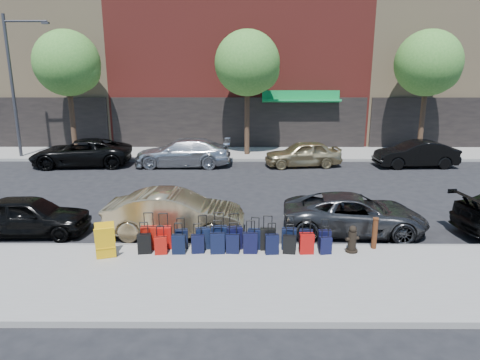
{
  "coord_description": "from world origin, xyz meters",
  "views": [
    {
      "loc": [
        0.18,
        -16.22,
        5.15
      ],
      "look_at": [
        0.12,
        -1.5,
        1.34
      ],
      "focal_mm": 32.0,
      "sensor_mm": 36.0,
      "label": 1
    }
  ],
  "objects_px": {
    "tree_left": "(70,65)",
    "suitcase_front_5": "(234,238)",
    "car_far_3": "(416,154)",
    "tree_center": "(250,65)",
    "fire_hydrant": "(352,240)",
    "car_far_0": "(81,153)",
    "car_near_0": "(29,216)",
    "bollard": "(375,233)",
    "car_near_1": "(175,214)",
    "car_near_2": "(354,214)",
    "streetlight": "(15,78)",
    "car_far_1": "(183,153)",
    "display_rack": "(105,242)",
    "tree_right": "(430,65)",
    "car_far_2": "(303,154)"
  },
  "relations": [
    {
      "from": "streetlight",
      "to": "car_near_1",
      "type": "relative_size",
      "value": 1.83
    },
    {
      "from": "car_near_2",
      "to": "display_rack",
      "type": "bearing_deg",
      "value": 111.06
    },
    {
      "from": "car_far_0",
      "to": "car_far_1",
      "type": "relative_size",
      "value": 1.02
    },
    {
      "from": "car_near_0",
      "to": "tree_left",
      "type": "bearing_deg",
      "value": 13.13
    },
    {
      "from": "car_near_0",
      "to": "car_far_0",
      "type": "bearing_deg",
      "value": 10.19
    },
    {
      "from": "tree_center",
      "to": "display_rack",
      "type": "height_order",
      "value": "tree_center"
    },
    {
      "from": "car_near_0",
      "to": "tree_right",
      "type": "bearing_deg",
      "value": -55.12
    },
    {
      "from": "car_near_0",
      "to": "car_far_0",
      "type": "xyz_separation_m",
      "value": [
        -2.02,
        10.15,
        0.1
      ]
    },
    {
      "from": "tree_right",
      "to": "car_near_2",
      "type": "xyz_separation_m",
      "value": [
        -7.32,
        -12.62,
        -4.78
      ]
    },
    {
      "from": "tree_center",
      "to": "suitcase_front_5",
      "type": "height_order",
      "value": "tree_center"
    },
    {
      "from": "streetlight",
      "to": "car_near_1",
      "type": "xyz_separation_m",
      "value": [
        10.86,
        -12.18,
        -3.94
      ]
    },
    {
      "from": "fire_hydrant",
      "to": "car_far_3",
      "type": "distance_m",
      "value": 13.19
    },
    {
      "from": "streetlight",
      "to": "car_near_0",
      "type": "relative_size",
      "value": 2.12
    },
    {
      "from": "tree_right",
      "to": "display_rack",
      "type": "relative_size",
      "value": 7.76
    },
    {
      "from": "car_far_0",
      "to": "car_far_3",
      "type": "height_order",
      "value": "car_far_0"
    },
    {
      "from": "fire_hydrant",
      "to": "car_far_1",
      "type": "height_order",
      "value": "car_far_1"
    },
    {
      "from": "suitcase_front_5",
      "to": "display_rack",
      "type": "distance_m",
      "value": 3.56
    },
    {
      "from": "tree_left",
      "to": "car_near_2",
      "type": "height_order",
      "value": "tree_left"
    },
    {
      "from": "car_near_1",
      "to": "fire_hydrant",
      "type": "bearing_deg",
      "value": -105.03
    },
    {
      "from": "tree_center",
      "to": "car_far_1",
      "type": "distance_m",
      "value": 6.55
    },
    {
      "from": "bollard",
      "to": "car_near_1",
      "type": "bearing_deg",
      "value": 167.02
    },
    {
      "from": "fire_hydrant",
      "to": "display_rack",
      "type": "xyz_separation_m",
      "value": [
        -6.83,
        -0.41,
        0.11
      ]
    },
    {
      "from": "streetlight",
      "to": "car_near_2",
      "type": "height_order",
      "value": "streetlight"
    },
    {
      "from": "suitcase_front_5",
      "to": "car_far_2",
      "type": "bearing_deg",
      "value": 60.95
    },
    {
      "from": "suitcase_front_5",
      "to": "car_far_1",
      "type": "bearing_deg",
      "value": 92.72
    },
    {
      "from": "tree_left",
      "to": "display_rack",
      "type": "distance_m",
      "value": 16.88
    },
    {
      "from": "display_rack",
      "to": "car_far_0",
      "type": "relative_size",
      "value": 0.18
    },
    {
      "from": "tree_left",
      "to": "tree_center",
      "type": "bearing_deg",
      "value": 0.0
    },
    {
      "from": "tree_center",
      "to": "car_far_0",
      "type": "bearing_deg",
      "value": -163.7
    },
    {
      "from": "car_near_2",
      "to": "car_far_0",
      "type": "xyz_separation_m",
      "value": [
        -12.45,
        9.91,
        0.11
      ]
    },
    {
      "from": "tree_left",
      "to": "suitcase_front_5",
      "type": "xyz_separation_m",
      "value": [
        9.83,
        -14.29,
        -4.93
      ]
    },
    {
      "from": "fire_hydrant",
      "to": "suitcase_front_5",
      "type": "bearing_deg",
      "value": 159.09
    },
    {
      "from": "car_far_0",
      "to": "car_near_0",
      "type": "bearing_deg",
      "value": 6.74
    },
    {
      "from": "car_far_3",
      "to": "tree_center",
      "type": "bearing_deg",
      "value": -111.28
    },
    {
      "from": "car_far_0",
      "to": "car_far_1",
      "type": "height_order",
      "value": "car_far_1"
    },
    {
      "from": "suitcase_front_5",
      "to": "fire_hydrant",
      "type": "height_order",
      "value": "suitcase_front_5"
    },
    {
      "from": "tree_center",
      "to": "tree_right",
      "type": "bearing_deg",
      "value": 0.0
    },
    {
      "from": "car_far_1",
      "to": "car_far_2",
      "type": "height_order",
      "value": "car_far_1"
    },
    {
      "from": "car_far_3",
      "to": "suitcase_front_5",
      "type": "bearing_deg",
      "value": -43.59
    },
    {
      "from": "car_far_3",
      "to": "car_far_0",
      "type": "bearing_deg",
      "value": -93.93
    },
    {
      "from": "car_near_0",
      "to": "car_far_1",
      "type": "relative_size",
      "value": 0.72
    },
    {
      "from": "tree_left",
      "to": "bollard",
      "type": "distance_m",
      "value": 20.44
    },
    {
      "from": "fire_hydrant",
      "to": "bollard",
      "type": "height_order",
      "value": "bollard"
    },
    {
      "from": "car_near_2",
      "to": "car_far_0",
      "type": "bearing_deg",
      "value": 55.36
    },
    {
      "from": "tree_center",
      "to": "streetlight",
      "type": "bearing_deg",
      "value": -177.02
    },
    {
      "from": "tree_left",
      "to": "car_far_0",
      "type": "xyz_separation_m",
      "value": [
        1.23,
        -2.71,
        -4.67
      ]
    },
    {
      "from": "car_far_3",
      "to": "car_far_1",
      "type": "bearing_deg",
      "value": -93.98
    },
    {
      "from": "bollard",
      "to": "car_far_0",
      "type": "distance_m",
      "value": 17.1
    },
    {
      "from": "tree_right",
      "to": "tree_left",
      "type": "bearing_deg",
      "value": 180.0
    },
    {
      "from": "tree_left",
      "to": "tree_center",
      "type": "relative_size",
      "value": 1.0
    }
  ]
}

